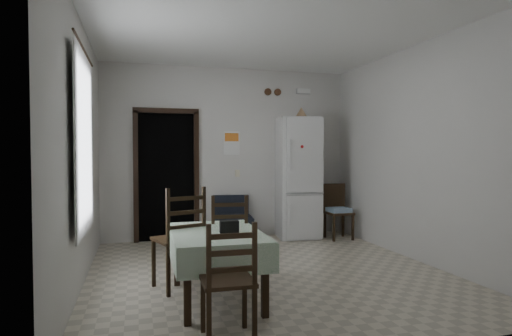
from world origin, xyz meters
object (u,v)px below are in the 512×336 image
object	(u,v)px
dining_chair_far_right	(229,237)
corner_chair	(339,212)
navy_seat	(233,218)
fridge	(297,178)
dining_table	(216,266)
dining_chair_far_left	(178,237)
dining_chair_near_head	(228,279)

from	to	relation	value
dining_chair_far_right	corner_chair	bearing A→B (deg)	-133.26
navy_seat	fridge	bearing A→B (deg)	5.05
fridge	dining_table	distance (m)	3.42
fridge	navy_seat	xyz separation A→B (m)	(-1.12, 0.00, -0.66)
dining_chair_far_left	dining_chair_far_right	xyz separation A→B (m)	(0.58, 0.13, -0.05)
corner_chair	dining_table	bearing A→B (deg)	-136.95
dining_chair_far_left	dining_chair_near_head	xyz separation A→B (m)	(0.25, -1.37, -0.08)
dining_table	dining_chair_near_head	size ratio (longest dim) A/B	1.40
navy_seat	dining_chair_near_head	world-z (taller)	dining_chair_near_head
dining_table	fridge	bearing A→B (deg)	55.83
navy_seat	corner_chair	size ratio (longest dim) A/B	0.79
fridge	navy_seat	bearing A→B (deg)	-173.58
dining_chair_far_right	dining_table	bearing A→B (deg)	75.35
dining_table	dining_chair_far_right	size ratio (longest dim) A/B	1.33
dining_table	navy_seat	bearing A→B (deg)	74.67
navy_seat	dining_table	world-z (taller)	navy_seat
fridge	dining_table	bearing A→B (deg)	-118.39
corner_chair	dining_chair_far_right	world-z (taller)	dining_chair_far_right
fridge	dining_chair_near_head	size ratio (longest dim) A/B	2.20
navy_seat	dining_chair_near_head	bearing A→B (deg)	-98.16
dining_table	dining_chair_far_right	distance (m)	0.66
navy_seat	dining_table	bearing A→B (deg)	-100.91
dining_chair_far_left	dining_chair_near_head	size ratio (longest dim) A/B	1.17
fridge	dining_chair_far_right	distance (m)	2.77
navy_seat	dining_chair_far_right	xyz separation A→B (m)	(-0.53, -2.15, 0.13)
fridge	corner_chair	distance (m)	0.90
dining_table	dining_chair_far_left	bearing A→B (deg)	125.34
dining_table	dining_chair_far_left	world-z (taller)	dining_chair_far_left
corner_chair	dining_chair_far_left	distance (m)	3.44
navy_seat	dining_table	distance (m)	2.86
navy_seat	dining_chair_far_left	xyz separation A→B (m)	(-1.11, -2.28, 0.18)
fridge	dining_chair_near_head	distance (m)	4.19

